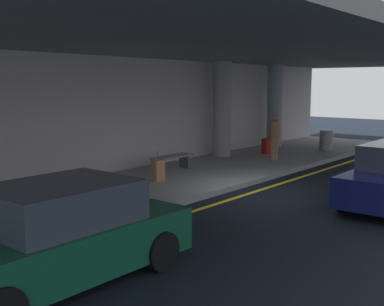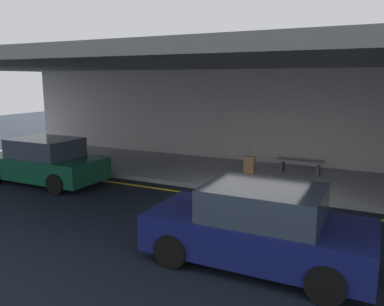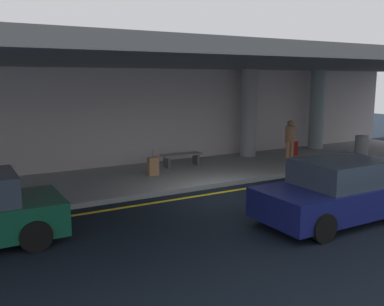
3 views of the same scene
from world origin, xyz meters
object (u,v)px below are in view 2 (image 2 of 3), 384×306
Objects in this scene: car_navy at (259,227)px; bench_metal at (300,164)px; car_dark_green at (45,162)px; suitcase_upright_primary at (249,165)px.

car_navy is 6.97m from bench_metal.
bench_metal is at bearing -150.50° from car_dark_green.
suitcase_upright_primary is (5.90, 3.59, -0.25)m from car_dark_green.
car_dark_green is 4.56× the size of suitcase_upright_primary.
suitcase_upright_primary reaches higher than bench_metal.
car_navy reaches higher than suitcase_upright_primary.
car_dark_green is 6.91m from suitcase_upright_primary.
bench_metal is at bearing 31.96° from suitcase_upright_primary.
car_dark_green is at bearing -145.33° from suitcase_upright_primary.
car_navy reaches higher than bench_metal.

